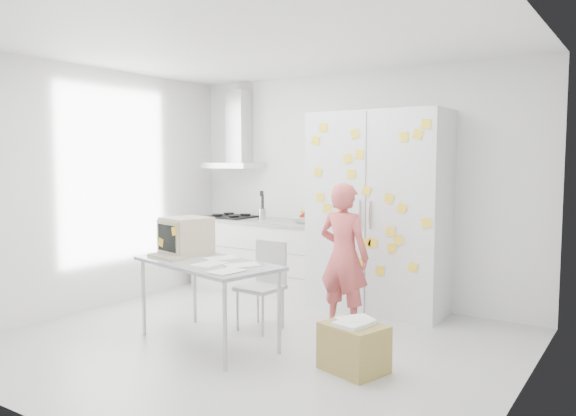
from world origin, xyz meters
The scene contains 10 objects.
floor centered at (0.00, 0.00, -0.01)m, with size 4.50×4.00×0.02m, color silver.
walls centered at (0.00, 0.72, 1.35)m, with size 4.52×4.01×2.70m.
ceiling centered at (0.00, 0.00, 2.70)m, with size 4.50×4.00×0.02m, color white.
counter_run centered at (-1.20, 1.70, 0.47)m, with size 1.84×0.63×1.28m.
range_hood centered at (-1.65, 1.84, 1.96)m, with size 0.70×0.48×1.01m.
tall_cabinet centered at (0.45, 1.67, 1.10)m, with size 1.50×0.68×2.20m.
person centered at (0.46, 0.85, 0.73)m, with size 0.53×0.35×1.46m, color #CB514F.
desk centered at (-0.63, -0.13, 0.85)m, with size 1.53×1.01×1.12m.
chair centered at (-0.21, 0.44, 0.49)m, with size 0.41×0.41×0.87m.
cardboard_box centered at (1.05, -0.10, 0.20)m, with size 0.56×0.50×0.42m.
Camera 1 is at (3.01, -4.01, 1.68)m, focal length 35.00 mm.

